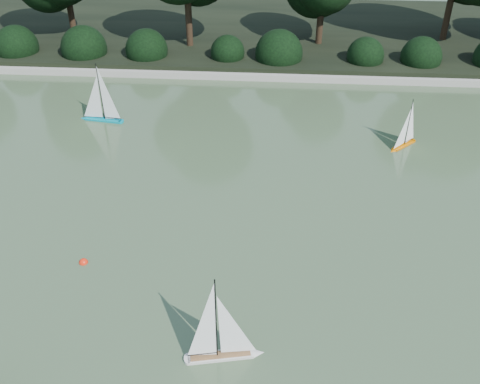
# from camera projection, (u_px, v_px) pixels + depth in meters

# --- Properties ---
(ground) EXTENTS (80.00, 80.00, 0.00)m
(ground) POSITION_uv_depth(u_px,v_px,m) (284.00, 319.00, 7.57)
(ground) COLOR #394C2D
(ground) RESTS_ON ground
(pond_coping) EXTENTS (40.00, 0.35, 0.18)m
(pond_coping) POSITION_uv_depth(u_px,v_px,m) (286.00, 77.00, 15.00)
(pond_coping) COLOR gray
(pond_coping) RESTS_ON ground
(far_bank) EXTENTS (40.00, 8.00, 0.30)m
(far_bank) POSITION_uv_depth(u_px,v_px,m) (286.00, 32.00, 18.29)
(far_bank) COLOR black
(far_bank) RESTS_ON ground
(shrub_hedge) EXTENTS (29.10, 1.10, 1.10)m
(shrub_hedge) POSITION_uv_depth(u_px,v_px,m) (287.00, 54.00, 15.55)
(shrub_hedge) COLOR black
(shrub_hedge) RESTS_ON ground
(sailboat_white_b) EXTENTS (1.07, 0.37, 1.46)m
(sailboat_white_b) POSITION_uv_depth(u_px,v_px,m) (226.00, 345.00, 6.89)
(sailboat_white_b) COLOR silver
(sailboat_white_b) RESTS_ON ground
(sailboat_orange) EXTENTS (0.69, 0.67, 1.17)m
(sailboat_orange) POSITION_uv_depth(u_px,v_px,m) (403.00, 139.00, 11.69)
(sailboat_orange) COLOR #DB6700
(sailboat_orange) RESTS_ON ground
(sailboat_teal) EXTENTS (1.13, 0.34, 1.54)m
(sailboat_teal) POSITION_uv_depth(u_px,v_px,m) (99.00, 111.00, 12.76)
(sailboat_teal) COLOR #018093
(sailboat_teal) RESTS_ON ground
(race_buoy) EXTENTS (0.14, 0.14, 0.14)m
(race_buoy) POSITION_uv_depth(u_px,v_px,m) (84.00, 263.00, 8.57)
(race_buoy) COLOR #FA260D
(race_buoy) RESTS_ON ground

